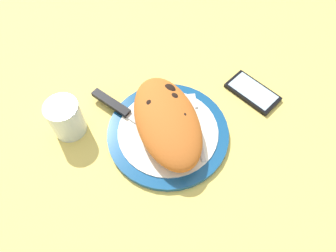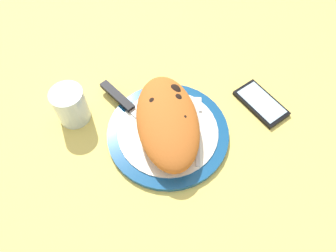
{
  "view_description": "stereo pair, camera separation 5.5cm",
  "coord_description": "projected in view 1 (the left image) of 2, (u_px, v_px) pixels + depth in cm",
  "views": [
    {
      "loc": [
        -32.69,
        13.06,
        61.0
      ],
      "look_at": [
        0.0,
        0.0,
        3.52
      ],
      "focal_mm": 33.34,
      "sensor_mm": 36.0,
      "label": 1
    },
    {
      "loc": [
        -34.32,
        7.86,
        61.0
      ],
      "look_at": [
        0.0,
        0.0,
        3.52
      ],
      "focal_mm": 33.34,
      "sensor_mm": 36.0,
      "label": 2
    }
  ],
  "objects": [
    {
      "name": "calzone",
      "position": [
        169.0,
        121.0,
        0.67
      ],
      "size": [
        25.28,
        14.85,
        6.35
      ],
      "color": "#C16023",
      "rests_on": "plate"
    },
    {
      "name": "water_glass",
      "position": [
        67.0,
        120.0,
        0.68
      ],
      "size": [
        7.25,
        7.25,
        8.81
      ],
      "color": "silver",
      "rests_on": "ground_plane"
    },
    {
      "name": "fork",
      "position": [
        195.0,
        120.0,
        0.7
      ],
      "size": [
        17.56,
        6.0,
        0.4
      ],
      "color": "silver",
      "rests_on": "plate"
    },
    {
      "name": "smartphone",
      "position": [
        253.0,
        92.0,
        0.76
      ],
      "size": [
        14.23,
        11.07,
        1.16
      ],
      "color": "black",
      "rests_on": "ground_plane"
    },
    {
      "name": "plate",
      "position": [
        168.0,
        133.0,
        0.7
      ],
      "size": [
        27.17,
        27.17,
        1.52
      ],
      "color": "navy",
      "rests_on": "ground_plane"
    },
    {
      "name": "ground_plane",
      "position": [
        168.0,
        137.0,
        0.72
      ],
      "size": [
        150.0,
        150.0,
        3.0
      ],
      "primitive_type": "cube",
      "color": "#EACC60"
    },
    {
      "name": "knife",
      "position": [
        121.0,
        110.0,
        0.71
      ],
      "size": [
        21.84,
        14.24,
        1.2
      ],
      "color": "silver",
      "rests_on": "plate"
    }
  ]
}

